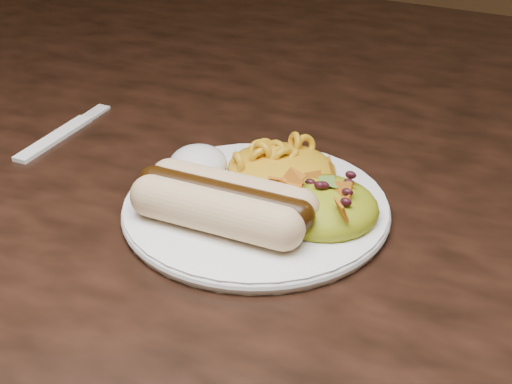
% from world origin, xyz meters
% --- Properties ---
extents(table, '(1.60, 0.90, 0.75)m').
position_xyz_m(table, '(0.00, 0.00, 0.66)').
color(table, black).
rests_on(table, floor).
extents(plate, '(0.22, 0.22, 0.01)m').
position_xyz_m(plate, '(-0.00, -0.16, 0.76)').
color(plate, white).
rests_on(plate, table).
extents(hotdog, '(0.12, 0.07, 0.03)m').
position_xyz_m(hotdog, '(-0.01, -0.19, 0.78)').
color(hotdog, '#FDD09A').
rests_on(hotdog, plate).
extents(mac_and_cheese, '(0.12, 0.11, 0.04)m').
position_xyz_m(mac_and_cheese, '(-0.00, -0.10, 0.78)').
color(mac_and_cheese, gold).
rests_on(mac_and_cheese, plate).
extents(sour_cream, '(0.05, 0.05, 0.03)m').
position_xyz_m(sour_cream, '(-0.07, -0.13, 0.78)').
color(sour_cream, silver).
rests_on(sour_cream, plate).
extents(taco_salad, '(0.09, 0.09, 0.04)m').
position_xyz_m(taco_salad, '(0.05, -0.15, 0.78)').
color(taco_salad, orange).
rests_on(taco_salad, plate).
extents(fork, '(0.02, 0.16, 0.00)m').
position_xyz_m(fork, '(-0.23, -0.12, 0.75)').
color(fork, white).
rests_on(fork, table).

